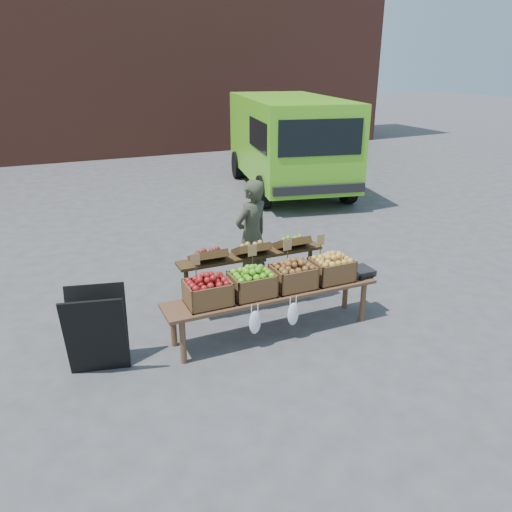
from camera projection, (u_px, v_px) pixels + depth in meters
name	position (u px, v px, depth m)	size (l,w,h in m)	color
ground	(200.00, 356.00, 5.75)	(80.00, 80.00, 0.00)	#4B4B4D
brick_building	(55.00, 2.00, 16.68)	(24.00, 4.00, 10.00)	brown
delivery_van	(288.00, 145.00, 12.78)	(2.38, 5.20, 2.33)	#63C922
vendor	(252.00, 235.00, 7.21)	(0.60, 0.39, 1.64)	#373C2B
chalkboard_sign	(97.00, 331.00, 5.33)	(0.63, 0.35, 0.96)	black
back_table	(251.00, 273.00, 6.69)	(2.10, 0.44, 1.04)	#3F2B14
display_bench	(272.00, 312.00, 6.15)	(2.70, 0.56, 0.57)	brown
crate_golden_apples	(208.00, 293.00, 5.68)	(0.50, 0.40, 0.28)	maroon
crate_russet_pears	(252.00, 285.00, 5.89)	(0.50, 0.40, 0.28)	#508F0F
crate_red_apples	(293.00, 277.00, 6.10)	(0.50, 0.40, 0.28)	brown
crate_green_apples	(332.00, 270.00, 6.31)	(0.50, 0.40, 0.28)	gold
weighing_scale	(359.00, 272.00, 6.50)	(0.34, 0.30, 0.08)	black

